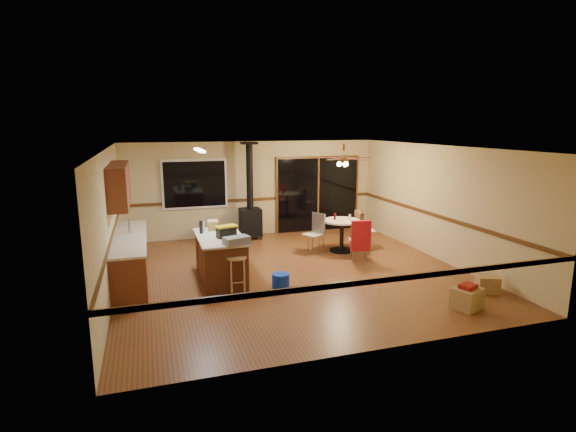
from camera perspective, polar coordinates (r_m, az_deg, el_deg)
name	(u,v)px	position (r m, az deg, el deg)	size (l,w,h in m)	color
floor	(292,272)	(9.51, 0.55, -7.15)	(7.00, 7.00, 0.00)	brown
ceiling	(293,147)	(9.01, 0.58, 8.70)	(7.00, 7.00, 0.00)	silver
wall_back	(253,189)	(12.50, -4.42, 3.48)	(7.00, 7.00, 0.00)	tan
wall_front	(375,260)	(6.04, 10.95, -5.51)	(7.00, 7.00, 0.00)	tan
wall_left	(109,223)	(8.77, -21.75, -0.79)	(7.00, 7.00, 0.00)	tan
wall_right	(439,203)	(10.77, 18.58, 1.60)	(7.00, 7.00, 0.00)	tan
chair_rail	(292,226)	(9.23, 0.56, -1.27)	(7.00, 7.00, 0.08)	#513114
window	(195,184)	(12.17, -11.75, 4.00)	(1.72, 0.10, 1.32)	black
sliding_door	(318,195)	(13.05, 3.81, 2.72)	(2.52, 0.10, 2.10)	black
lower_cabinets	(131,259)	(9.44, -19.33, -5.23)	(0.60, 3.00, 0.86)	brown
countertop	(129,237)	(9.33, -19.52, -2.57)	(0.64, 3.04, 0.04)	beige
upper_cabinets	(119,185)	(9.35, -20.67, 3.75)	(0.35, 2.00, 0.80)	brown
kitchen_island	(221,258)	(9.04, -8.57, -5.27)	(0.88, 1.68, 0.90)	#4C2412
wood_stove	(250,212)	(12.12, -4.81, 0.48)	(0.55, 0.50, 2.52)	black
ceiling_fan	(344,161)	(10.72, 7.07, 6.99)	(0.24, 0.24, 0.55)	brown
fluorescent_strip	(199,150)	(8.93, -11.20, 8.20)	(0.10, 1.20, 0.04)	white
toolbox_grey	(237,241)	(8.25, -6.54, -3.11)	(0.46, 0.26, 0.14)	slate
toolbox_black	(226,232)	(8.78, -7.84, -2.05)	(0.36, 0.19, 0.20)	black
toolbox_yellow_lid	(226,226)	(8.76, -7.86, -1.31)	(0.41, 0.22, 0.03)	gold
box_on_island	(213,225)	(9.46, -9.51, -1.14)	(0.21, 0.29, 0.19)	#A08147
bottle_dark	(201,227)	(9.17, -10.98, -1.39)	(0.07, 0.07, 0.26)	black
bottle_pink	(227,232)	(8.75, -7.76, -2.01)	(0.07, 0.07, 0.22)	#D84C8C
bottle_white	(203,226)	(9.40, -10.73, -1.24)	(0.07, 0.07, 0.20)	white
bar_stool	(237,274)	(8.38, -6.56, -7.35)	(0.38, 0.38, 0.69)	tan
blue_bucket	(281,281)	(8.60, -0.93, -8.23)	(0.33, 0.33, 0.28)	#0D32B7
dining_table	(342,230)	(10.98, 6.86, -1.78)	(0.92, 0.92, 0.78)	black
glass_red	(335,216)	(10.94, 5.97, -0.04)	(0.06, 0.06, 0.17)	#590C14
glass_cream	(350,217)	(10.94, 7.86, -0.16)	(0.06, 0.06, 0.14)	beige
chair_left	(316,228)	(10.87, 3.62, -1.55)	(0.55, 0.55, 0.51)	#BDAD8C
chair_near	(361,236)	(10.22, 9.21, -2.48)	(0.51, 0.54, 0.70)	#BDAD8C
chair_right	(360,225)	(11.25, 9.12, -1.18)	(0.51, 0.48, 0.70)	#BDAD8C
box_under_window	(209,234)	(12.10, -9.97, -2.26)	(0.49, 0.39, 0.39)	#A08147
box_corner_a	(467,298)	(8.25, 21.78, -9.68)	(0.47, 0.39, 0.36)	#A08147
box_corner_b	(487,284)	(9.17, 23.99, -7.88)	(0.38, 0.33, 0.31)	#A08147
box_small_red	(468,286)	(8.18, 21.90, -8.29)	(0.26, 0.22, 0.07)	maroon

